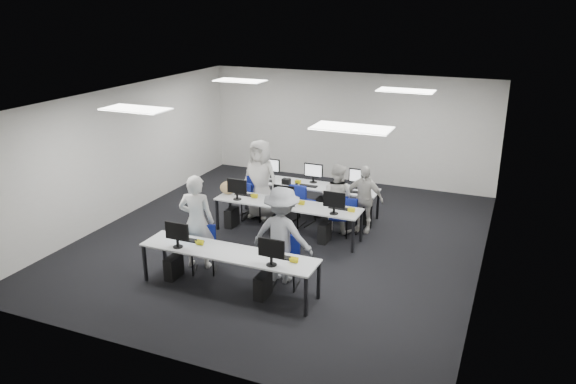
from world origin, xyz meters
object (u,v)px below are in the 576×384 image
at_px(chair_1, 286,270).
at_px(chair_0, 205,258).
at_px(desk_mid, 287,206).
at_px(chair_2, 254,206).
at_px(photographer, 282,235).
at_px(desk_front, 228,254).
at_px(chair_4, 338,224).
at_px(chair_7, 349,220).
at_px(chair_6, 302,210).
at_px(student_0, 197,222).
at_px(student_3, 364,199).
at_px(chair_3, 294,213).
at_px(chair_5, 251,204).
at_px(student_1, 337,198).
at_px(student_2, 260,179).

bearing_deg(chair_1, chair_0, 174.62).
xyz_separation_m(desk_mid, chair_0, (-0.77, -2.14, -0.41)).
distance_m(chair_2, photographer, 3.17).
distance_m(desk_front, chair_4, 3.24).
height_order(chair_7, photographer, photographer).
relative_size(chair_6, student_0, 0.52).
bearing_deg(chair_4, chair_0, -142.21).
xyz_separation_m(desk_mid, student_0, (-0.99, -2.00, 0.23)).
bearing_deg(student_0, photographer, 170.73).
xyz_separation_m(chair_4, photographer, (-0.29, -2.35, 0.63)).
xyz_separation_m(chair_4, student_3, (0.42, 0.44, 0.48)).
bearing_deg(desk_mid, photographer, -69.64).
height_order(chair_6, photographer, photographer).
distance_m(chair_3, student_3, 1.61).
height_order(chair_3, chair_5, chair_3).
distance_m(chair_1, student_0, 1.94).
height_order(chair_2, chair_5, chair_2).
bearing_deg(desk_front, chair_6, 89.56).
height_order(chair_5, chair_7, chair_5).
bearing_deg(photographer, student_1, -92.07).
relative_size(chair_1, photographer, 0.51).
bearing_deg(student_1, photographer, 93.42).
bearing_deg(chair_1, chair_7, 75.58).
bearing_deg(chair_0, student_0, 125.73).
bearing_deg(chair_0, photographer, -12.65).
bearing_deg(chair_6, chair_4, -10.05).
relative_size(chair_0, chair_5, 1.00).
bearing_deg(chair_2, chair_7, -7.71).
bearing_deg(desk_mid, student_1, 37.22).
height_order(chair_2, student_0, student_0).
bearing_deg(chair_2, student_0, -97.90).
bearing_deg(chair_2, student_3, -4.56).
relative_size(chair_2, photographer, 0.55).
xyz_separation_m(desk_mid, chair_3, (-0.10, 0.65, -0.40)).
height_order(chair_0, chair_3, chair_3).
distance_m(chair_3, student_0, 2.87).
bearing_deg(chair_7, chair_2, 169.35).
bearing_deg(student_3, desk_mid, -145.85).
relative_size(desk_mid, photographer, 1.81).
distance_m(chair_7, student_2, 2.24).
bearing_deg(student_0, student_2, -102.60).
distance_m(chair_2, student_0, 2.70).
bearing_deg(chair_7, chair_5, 165.81).
xyz_separation_m(chair_7, student_2, (-2.14, 0.03, 0.67)).
distance_m(chair_5, student_0, 2.86).
bearing_deg(desk_front, student_0, 148.85).
distance_m(desk_mid, chair_1, 2.26).
height_order(chair_2, chair_7, chair_2).
height_order(student_0, student_2, student_2).
distance_m(chair_7, student_1, 0.57).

